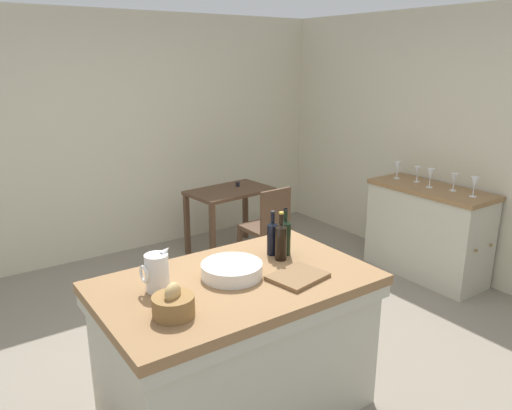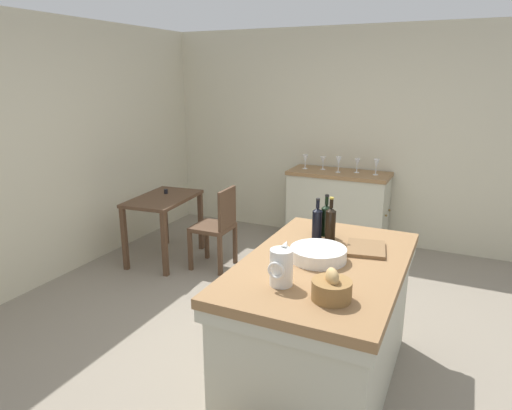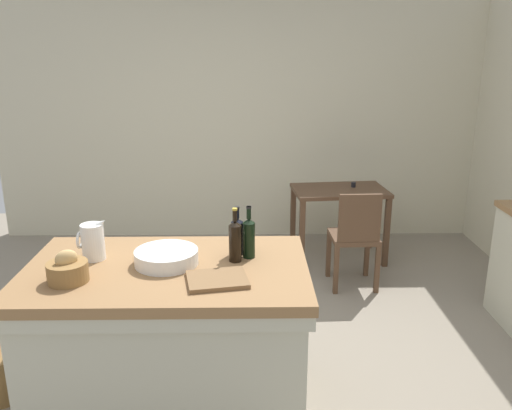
{
  "view_description": "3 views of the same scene",
  "coord_description": "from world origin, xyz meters",
  "px_view_note": "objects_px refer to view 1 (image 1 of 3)",
  "views": [
    {
      "loc": [
        -1.79,
        -2.66,
        2.13
      ],
      "look_at": [
        0.33,
        0.4,
        1.01
      ],
      "focal_mm": 34.69,
      "sensor_mm": 36.0,
      "label": 1
    },
    {
      "loc": [
        -3.0,
        -1.19,
        2.03
      ],
      "look_at": [
        0.27,
        0.35,
        1.0
      ],
      "focal_mm": 31.87,
      "sensor_mm": 36.0,
      "label": 2
    },
    {
      "loc": [
        0.06,
        -3.19,
        2.09
      ],
      "look_at": [
        0.12,
        0.42,
        0.99
      ],
      "focal_mm": 37.29,
      "sensor_mm": 36.0,
      "label": 3
    }
  ],
  "objects_px": {
    "side_cabinet": "(427,231)",
    "wash_bowl": "(232,270)",
    "wine_glass_far_left": "(474,183)",
    "pitcher": "(157,272)",
    "writing_desk": "(230,200)",
    "wine_glass_middle": "(431,175)",
    "wine_glass_right": "(417,171)",
    "bread_basket": "(173,304)",
    "wine_bottle_amber": "(272,237)",
    "wooden_chair": "(268,226)",
    "wine_glass_far_right": "(398,167)",
    "island_table": "(237,341)",
    "wine_bottle_dark": "(285,236)",
    "cutting_board": "(298,276)",
    "wine_glass_left": "(454,179)",
    "wine_bottle_green": "(281,241)"
  },
  "relations": [
    {
      "from": "wine_bottle_amber",
      "to": "wine_glass_far_right",
      "type": "xyz_separation_m",
      "value": [
        2.27,
        0.88,
        0.02
      ]
    },
    {
      "from": "wine_glass_far_left",
      "to": "wine_glass_middle",
      "type": "xyz_separation_m",
      "value": [
        -0.04,
        0.43,
        0.0
      ]
    },
    {
      "from": "island_table",
      "to": "wine_glass_right",
      "type": "bearing_deg",
      "value": 17.33
    },
    {
      "from": "wine_glass_right",
      "to": "bread_basket",
      "type": "bearing_deg",
      "value": -162.13
    },
    {
      "from": "writing_desk",
      "to": "wine_glass_middle",
      "type": "xyz_separation_m",
      "value": [
        1.26,
        -1.63,
        0.43
      ]
    },
    {
      "from": "bread_basket",
      "to": "side_cabinet",
      "type": "bearing_deg",
      "value": 14.42
    },
    {
      "from": "island_table",
      "to": "wine_glass_far_left",
      "type": "bearing_deg",
      "value": 4.2
    },
    {
      "from": "writing_desk",
      "to": "wine_bottle_green",
      "type": "distance_m",
      "value": 2.43
    },
    {
      "from": "pitcher",
      "to": "wine_glass_left",
      "type": "height_order",
      "value": "pitcher"
    },
    {
      "from": "wine_bottle_dark",
      "to": "wine_glass_left",
      "type": "xyz_separation_m",
      "value": [
        2.24,
        0.29,
        0.01
      ]
    },
    {
      "from": "wine_glass_left",
      "to": "wine_glass_middle",
      "type": "relative_size",
      "value": 0.9
    },
    {
      "from": "wine_glass_far_left",
      "to": "pitcher",
      "type": "bearing_deg",
      "value": -178.62
    },
    {
      "from": "wooden_chair",
      "to": "wine_glass_far_right",
      "type": "xyz_separation_m",
      "value": [
        1.27,
        -0.53,
        0.55
      ]
    },
    {
      "from": "island_table",
      "to": "cutting_board",
      "type": "height_order",
      "value": "cutting_board"
    },
    {
      "from": "wine_bottle_dark",
      "to": "writing_desk",
      "type": "bearing_deg",
      "value": 67.13
    },
    {
      "from": "wash_bowl",
      "to": "wine_bottle_amber",
      "type": "relative_size",
      "value": 1.22
    },
    {
      "from": "side_cabinet",
      "to": "wine_glass_far_left",
      "type": "bearing_deg",
      "value": -88.83
    },
    {
      "from": "bread_basket",
      "to": "wine_glass_right",
      "type": "height_order",
      "value": "wine_glass_right"
    },
    {
      "from": "pitcher",
      "to": "wine_bottle_dark",
      "type": "height_order",
      "value": "wine_bottle_dark"
    },
    {
      "from": "wooden_chair",
      "to": "wash_bowl",
      "type": "bearing_deg",
      "value": -131.97
    },
    {
      "from": "writing_desk",
      "to": "wine_bottle_amber",
      "type": "distance_m",
      "value": 2.33
    },
    {
      "from": "pitcher",
      "to": "wine_bottle_green",
      "type": "xyz_separation_m",
      "value": [
        0.82,
        -0.04,
        0.02
      ]
    },
    {
      "from": "cutting_board",
      "to": "wine_glass_middle",
      "type": "bearing_deg",
      "value": 19.63
    },
    {
      "from": "island_table",
      "to": "wine_bottle_dark",
      "type": "distance_m",
      "value": 0.72
    },
    {
      "from": "writing_desk",
      "to": "wine_bottle_amber",
      "type": "height_order",
      "value": "wine_bottle_amber"
    },
    {
      "from": "wash_bowl",
      "to": "wine_glass_far_left",
      "type": "distance_m",
      "value": 2.67
    },
    {
      "from": "wine_glass_right",
      "to": "wash_bowl",
      "type": "bearing_deg",
      "value": -163.48
    },
    {
      "from": "wine_bottle_amber",
      "to": "wine_glass_left",
      "type": "bearing_deg",
      "value": 6.09
    },
    {
      "from": "wooden_chair",
      "to": "wine_bottle_green",
      "type": "bearing_deg",
      "value": -123.63
    },
    {
      "from": "wine_glass_middle",
      "to": "wine_glass_far_right",
      "type": "xyz_separation_m",
      "value": [
        0.04,
        0.43,
        -0.01
      ]
    },
    {
      "from": "wine_glass_left",
      "to": "wine_glass_right",
      "type": "distance_m",
      "value": 0.42
    },
    {
      "from": "pitcher",
      "to": "bread_basket",
      "type": "distance_m",
      "value": 0.31
    },
    {
      "from": "wine_bottle_dark",
      "to": "wine_glass_far_left",
      "type": "xyz_separation_m",
      "value": [
        2.2,
        0.06,
        0.02
      ]
    },
    {
      "from": "wash_bowl",
      "to": "bread_basket",
      "type": "xyz_separation_m",
      "value": [
        -0.48,
        -0.22,
        0.02
      ]
    },
    {
      "from": "cutting_board",
      "to": "wine_glass_far_left",
      "type": "relative_size",
      "value": 1.68
    },
    {
      "from": "island_table",
      "to": "wine_glass_left",
      "type": "distance_m",
      "value": 2.79
    },
    {
      "from": "wash_bowl",
      "to": "wine_bottle_green",
      "type": "bearing_deg",
      "value": 5.28
    },
    {
      "from": "wine_glass_left",
      "to": "wine_glass_right",
      "type": "bearing_deg",
      "value": 89.36
    },
    {
      "from": "island_table",
      "to": "wooden_chair",
      "type": "xyz_separation_m",
      "value": [
        1.39,
        1.59,
        0.0
      ]
    },
    {
      "from": "bread_basket",
      "to": "pitcher",
      "type": "bearing_deg",
      "value": 80.77
    },
    {
      "from": "cutting_board",
      "to": "wine_glass_far_right",
      "type": "bearing_deg",
      "value": 28.03
    },
    {
      "from": "side_cabinet",
      "to": "wash_bowl",
      "type": "distance_m",
      "value": 2.76
    },
    {
      "from": "wine_bottle_green",
      "to": "wine_glass_left",
      "type": "relative_size",
      "value": 1.9
    },
    {
      "from": "island_table",
      "to": "wine_bottle_green",
      "type": "height_order",
      "value": "wine_bottle_green"
    },
    {
      "from": "wine_glass_right",
      "to": "writing_desk",
      "type": "bearing_deg",
      "value": 133.49
    },
    {
      "from": "island_table",
      "to": "wash_bowl",
      "type": "xyz_separation_m",
      "value": [
        -0.0,
        0.04,
        0.45
      ]
    },
    {
      "from": "wine_glass_left",
      "to": "wine_glass_right",
      "type": "relative_size",
      "value": 1.05
    },
    {
      "from": "wine_bottle_amber",
      "to": "wine_glass_far_left",
      "type": "bearing_deg",
      "value": 0.43
    },
    {
      "from": "side_cabinet",
      "to": "wine_glass_far_right",
      "type": "xyz_separation_m",
      "value": [
        0.0,
        0.44,
        0.58
      ]
    },
    {
      "from": "wooden_chair",
      "to": "wine_glass_middle",
      "type": "height_order",
      "value": "wine_glass_middle"
    }
  ]
}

